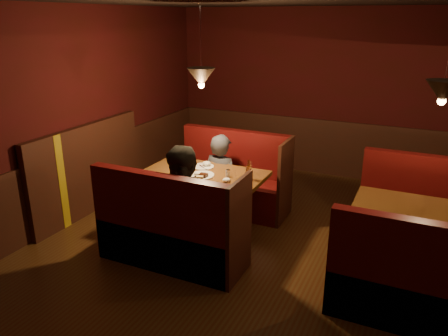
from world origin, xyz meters
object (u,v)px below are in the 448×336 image
at_px(main_table, 204,187).
at_px(second_table, 421,228).
at_px(main_bench_near, 170,236).
at_px(second_bench_far, 423,218).
at_px(main_bench_far, 233,185).
at_px(second_bench_near, 417,291).
at_px(diner_b, 186,191).
at_px(diner_a, 221,164).

height_order(main_table, second_table, main_table).
relative_size(main_bench_near, second_bench_far, 1.09).
distance_m(main_bench_far, second_bench_far, 2.60).
distance_m(second_table, second_bench_near, 0.88).
height_order(main_table, second_bench_near, second_bench_near).
height_order(main_bench_near, second_bench_near, main_bench_near).
relative_size(main_bench_far, second_bench_near, 1.09).
bearing_deg(main_bench_near, second_bench_far, 34.18).
xyz_separation_m(main_bench_far, diner_b, (0.10, -1.55, 0.49)).
xyz_separation_m(main_table, main_bench_near, (0.02, -0.88, -0.27)).
bearing_deg(diner_a, main_bench_far, -87.06).
bearing_deg(second_bench_far, main_bench_near, -145.82).
bearing_deg(diner_a, main_bench_near, 101.12).
xyz_separation_m(second_bench_near, diner_a, (-2.64, 1.38, 0.43)).
relative_size(main_table, main_bench_far, 0.91).
bearing_deg(diner_b, main_bench_near, -132.90).
bearing_deg(second_bench_near, second_table, 92.20).
distance_m(second_bench_near, diner_b, 2.56).
relative_size(main_bench_far, second_table, 1.20).
height_order(second_bench_far, diner_b, diner_b).
relative_size(main_bench_near, second_bench_near, 1.09).
relative_size(main_table, main_bench_near, 0.91).
relative_size(second_bench_far, diner_b, 0.91).
bearing_deg(main_bench_near, second_bench_near, 1.38).
bearing_deg(main_bench_far, second_bench_far, 0.02).
height_order(main_bench_far, second_table, main_bench_far).
distance_m(main_bench_far, diner_b, 1.63).
height_order(main_table, diner_a, diner_a).
bearing_deg(diner_a, main_table, 101.64).
relative_size(main_bench_near, diner_b, 0.99).
bearing_deg(second_bench_near, second_bench_far, 90.00).
relative_size(main_table, diner_b, 0.90).
relative_size(second_bench_far, second_bench_near, 1.00).
distance_m(main_bench_far, second_bench_near, 3.11).
distance_m(main_bench_near, second_bench_far, 3.14).
bearing_deg(main_bench_far, second_table, -18.34).
height_order(second_bench_far, diner_a, diner_a).
bearing_deg(diner_b, diner_a, 77.64).
bearing_deg(main_bench_near, diner_a, 91.52).
bearing_deg(main_table, main_bench_near, -88.81).
distance_m(main_bench_near, second_bench_near, 2.60).
bearing_deg(diner_a, diner_b, 105.98).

